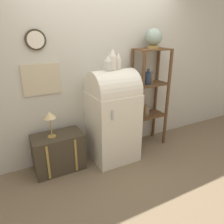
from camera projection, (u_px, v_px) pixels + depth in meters
ground_plane at (121, 164)px, 3.24m from camera, size 12.00×12.00×0.00m
wall_back at (102, 67)px, 3.22m from camera, size 7.00×0.09×2.70m
refrigerator at (113, 114)px, 3.19m from camera, size 0.65×0.64×1.36m
suitcase_trunk at (59, 152)px, 3.05m from camera, size 0.68×0.39×0.53m
shelf_unit at (149, 93)px, 3.52m from camera, size 0.56×0.35×1.60m
globe at (154, 38)px, 3.25m from camera, size 0.25×0.25×0.29m
vase_left at (108, 64)px, 2.88m from camera, size 0.11×0.11×0.19m
vase_center at (113, 60)px, 2.91m from camera, size 0.11×0.11×0.28m
vase_right at (118, 62)px, 2.96m from camera, size 0.07×0.07×0.22m
desk_lamp at (50, 117)px, 2.80m from camera, size 0.16×0.16×0.36m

